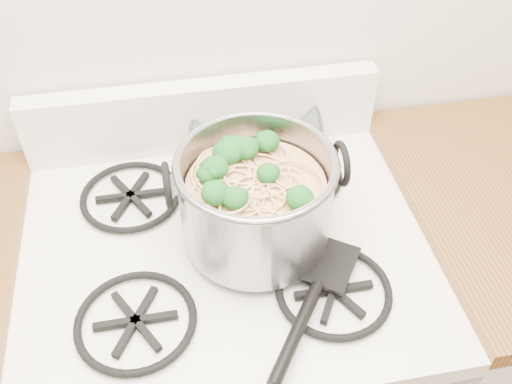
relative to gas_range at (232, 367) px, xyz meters
name	(u,v)px	position (x,y,z in m)	size (l,w,h in m)	color
gas_range	(232,367)	(0.00, 0.00, 0.00)	(0.76, 0.66, 0.92)	white
stock_pot	(256,201)	(0.06, 0.00, 0.57)	(0.31, 0.28, 0.19)	gray
spatula	(328,261)	(0.17, -0.10, 0.50)	(0.29, 0.31, 0.02)	black
glass_bowl	(256,146)	(0.10, 0.23, 0.50)	(0.11, 0.11, 0.03)	white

